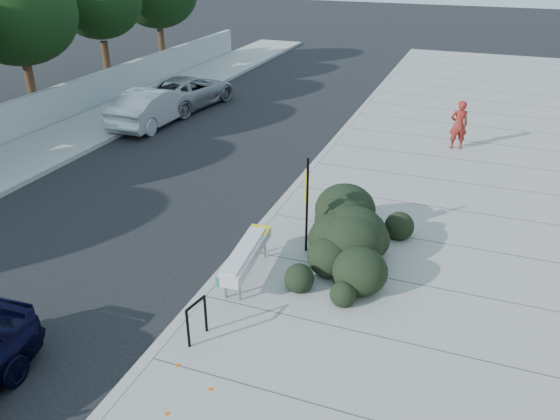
{
  "coord_description": "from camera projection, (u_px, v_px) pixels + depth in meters",
  "views": [
    {
      "loc": [
        4.84,
        -8.18,
        6.82
      ],
      "look_at": [
        0.74,
        2.71,
        1.0
      ],
      "focal_mm": 35.0,
      "sensor_mm": 36.0,
      "label": 1
    }
  ],
  "objects": [
    {
      "name": "curb_near",
      "position": [
        284.0,
        201.0,
        15.57
      ],
      "size": [
        0.22,
        50.0,
        0.17
      ],
      "primitive_type": "cube",
      "color": "#9E9E99",
      "rests_on": "ground"
    },
    {
      "name": "ground",
      "position": [
        201.0,
        301.0,
        11.42
      ],
      "size": [
        120.0,
        120.0,
        0.0
      ],
      "primitive_type": "plane",
      "color": "black",
      "rests_on": "ground"
    },
    {
      "name": "sidewalk_far",
      "position": [
        22.0,
        159.0,
        18.57
      ],
      "size": [
        3.0,
        50.0,
        0.15
      ],
      "primitive_type": "cube",
      "color": "gray",
      "rests_on": "ground"
    },
    {
      "name": "sign_post",
      "position": [
        306.0,
        199.0,
        12.39
      ],
      "size": [
        0.14,
        0.26,
        2.35
      ],
      "rotation": [
        0.0,
        0.0,
        0.38
      ],
      "color": "black",
      "rests_on": "sidewalk_near"
    },
    {
      "name": "hedge",
      "position": [
        356.0,
        234.0,
        12.31
      ],
      "size": [
        2.02,
        3.73,
        1.36
      ],
      "primitive_type": "ellipsoid",
      "rotation": [
        0.0,
        0.0,
        0.06
      ],
      "color": "black",
      "rests_on": "sidewalk_near"
    },
    {
      "name": "suv_silver",
      "position": [
        188.0,
        91.0,
        24.35
      ],
      "size": [
        2.91,
        5.18,
        1.37
      ],
      "primitive_type": "imported",
      "rotation": [
        0.0,
        0.0,
        3.01
      ],
      "color": "gray",
      "rests_on": "ground"
    },
    {
      "name": "bench",
      "position": [
        246.0,
        255.0,
        11.76
      ],
      "size": [
        0.66,
        2.34,
        0.69
      ],
      "rotation": [
        0.0,
        0.0,
        0.09
      ],
      "color": "gray",
      "rests_on": "sidewalk_near"
    },
    {
      "name": "wagon_silver",
      "position": [
        154.0,
        106.0,
        21.97
      ],
      "size": [
        1.67,
        4.55,
        1.49
      ],
      "primitive_type": "imported",
      "rotation": [
        0.0,
        0.0,
        3.12
      ],
      "color": "#BBBCC1",
      "rests_on": "ground"
    },
    {
      "name": "curb_far",
      "position": [
        58.0,
        164.0,
        18.09
      ],
      "size": [
        0.22,
        50.0,
        0.17
      ],
      "primitive_type": "cube",
      "color": "#9E9E99",
      "rests_on": "ground"
    },
    {
      "name": "pedestrian",
      "position": [
        459.0,
        125.0,
        18.93
      ],
      "size": [
        0.72,
        0.59,
        1.71
      ],
      "primitive_type": "imported",
      "rotation": [
        0.0,
        0.0,
        3.46
      ],
      "color": "maroon",
      "rests_on": "sidewalk_near"
    },
    {
      "name": "tree_far_e",
      "position": [
        98.0,
        1.0,
        25.21
      ],
      "size": [
        4.0,
        4.0,
        5.9
      ],
      "color": "#332114",
      "rests_on": "ground"
    },
    {
      "name": "tree_far_d",
      "position": [
        16.0,
        14.0,
        21.02
      ],
      "size": [
        4.6,
        4.6,
        6.16
      ],
      "color": "#332114",
      "rests_on": "ground"
    },
    {
      "name": "bike_rack",
      "position": [
        197.0,
        317.0,
        9.92
      ],
      "size": [
        0.14,
        0.56,
        0.82
      ],
      "rotation": [
        0.0,
        0.0,
        -0.18
      ],
      "color": "black",
      "rests_on": "sidewalk_near"
    },
    {
      "name": "sidewalk_near",
      "position": [
        491.0,
        235.0,
        13.81
      ],
      "size": [
        11.2,
        50.0,
        0.15
      ],
      "primitive_type": "cube",
      "color": "gray",
      "rests_on": "ground"
    }
  ]
}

